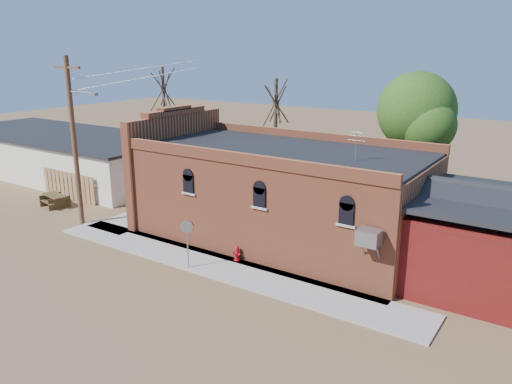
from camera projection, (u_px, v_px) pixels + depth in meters
The scene contains 15 objects.
ground at pixel (179, 266), 22.17m from camera, with size 120.00×120.00×0.00m, color brown.
sidewalk_south at pixel (218, 266), 22.07m from camera, with size 19.00×2.20×0.08m, color #9E9991.
sidewalk_west at pixel (168, 207), 30.32m from camera, with size 2.60×10.00×0.08m, color #9E9991.
brick_bar at pixel (276, 193), 25.03m from camera, with size 16.40×7.97×6.30m.
red_shed at pixel (487, 233), 19.79m from camera, with size 5.40×6.40×4.30m.
storage_building at pixel (64, 153), 38.28m from camera, with size 20.40×8.40×3.17m.
wood_fence at pixel (69, 186), 31.80m from camera, with size 5.20×0.10×1.80m, color #8B5E3E, non-canonical shape.
utility_pole at pixel (75, 138), 26.17m from camera, with size 3.12×0.26×9.00m.
tree_bare_near at pixel (276, 102), 32.52m from camera, with size 2.80×2.80×7.65m.
tree_bare_far at pixel (163, 88), 39.10m from camera, with size 2.80×2.80×8.16m.
tree_leafy at pixel (416, 111), 28.12m from camera, with size 4.40×4.40×8.15m.
fire_hydrant at pixel (237, 253), 22.48m from camera, with size 0.38×0.36×0.68m.
stop_sign at pixel (187, 231), 21.37m from camera, with size 0.53×0.37×2.20m.
trash_barrel at pixel (169, 207), 28.91m from camera, with size 0.50×0.50×0.77m, color #1C518D.
picnic_table at pixel (55, 199), 30.46m from camera, with size 2.00×1.64×0.74m.
Camera 1 is at (14.21, -15.05, 9.25)m, focal length 35.00 mm.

